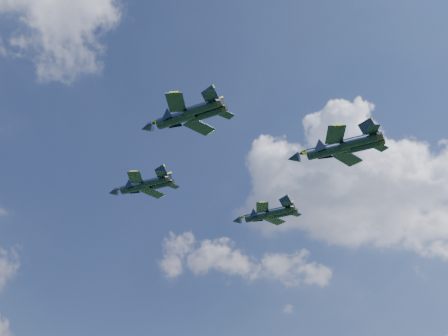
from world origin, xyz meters
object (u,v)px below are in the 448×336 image
jet_left (174,119)px  jet_slot (325,150)px  jet_right (258,216)px  jet_lead (134,187)px

jet_left → jet_slot: jet_left is taller
jet_right → jet_lead: bearing=132.4°
jet_lead → jet_left: size_ratio=0.96×
jet_right → jet_left: bearing=-177.3°
jet_lead → jet_left: (-8.09, -29.20, -3.11)m
jet_right → jet_slot: bearing=-133.6°
jet_left → jet_right: (33.73, 20.12, 0.31)m
jet_lead → jet_right: size_ratio=1.01×
jet_left → jet_right: jet_right is taller
jet_right → jet_slot: 29.32m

